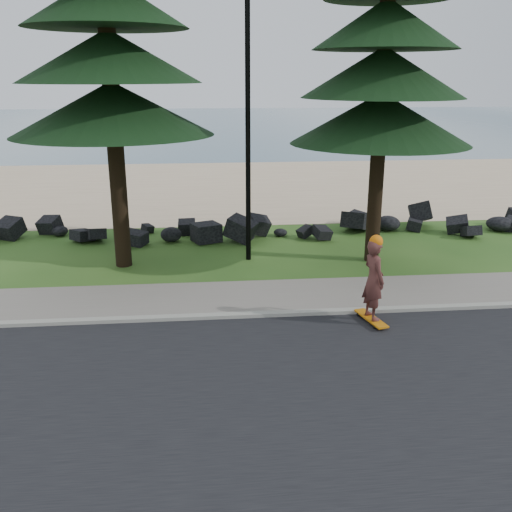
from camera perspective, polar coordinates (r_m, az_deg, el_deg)
The scene contains 9 objects.
ground at distance 13.41m, azimuth 0.37°, elevation -4.54°, with size 160.00×160.00×0.00m, color #234A17.
road at distance 9.43m, azimuth 3.22°, elevation -14.84°, with size 160.00×7.00×0.02m, color black.
kerb at distance 12.57m, azimuth 0.78°, elevation -5.88°, with size 160.00×0.20×0.10m, color #9B998B.
sidewalk at distance 13.58m, azimuth 0.28°, elevation -4.07°, with size 160.00×2.00×0.08m, color slate.
beach_sand at distance 27.35m, azimuth -2.72°, elevation 7.00°, with size 160.00×15.00×0.01m, color tan.
ocean at distance 63.56m, azimuth -4.39°, elevation 13.08°, with size 160.00×58.00×0.01m, color #40677B.
seawall_boulders at distance 18.69m, azimuth -1.36°, elevation 1.94°, with size 60.00×2.40×1.10m, color black, non-canonical shape.
lamp_post at distance 15.63m, azimuth -0.82°, elevation 14.25°, with size 0.25×0.14×8.14m.
skateboarder at distance 12.18m, azimuth 11.68°, elevation -2.37°, with size 0.56×1.07×1.93m.
Camera 1 is at (-1.26, -12.35, 5.08)m, focal length 40.00 mm.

